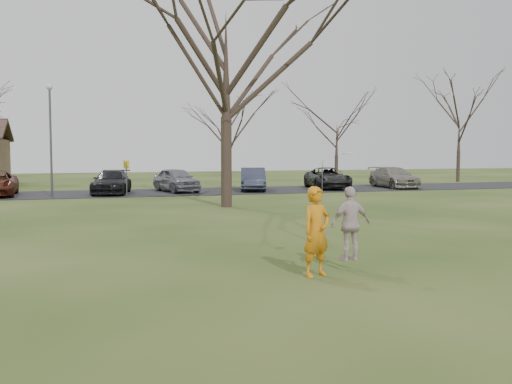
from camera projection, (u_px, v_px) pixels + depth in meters
ground at (313, 276)px, 12.19m from camera, size 120.00×120.00×0.00m
parking_strip at (155, 192)px, 35.98m from camera, size 62.00×6.50×0.04m
player_defender at (317, 232)px, 12.06m from camera, size 0.80×0.65×1.90m
car_3 at (112, 182)px, 34.58m from camera, size 2.91×5.19×1.42m
car_4 at (176, 180)px, 36.30m from camera, size 2.75×4.73×1.51m
car_5 at (253, 179)px, 37.46m from camera, size 2.73×4.74×1.48m
car_6 at (328, 178)px, 39.26m from camera, size 3.27×5.52×1.44m
car_7 at (394, 177)px, 40.35m from camera, size 2.23×5.03×1.43m
catching_play at (351, 223)px, 12.67m from camera, size 0.99×0.49×2.41m
lamp_post at (50, 126)px, 31.52m from camera, size 0.34×0.34×6.27m
sign_yellow at (126, 172)px, 32.42m from camera, size 0.35×0.35×2.08m
sign_white at (322, 169)px, 36.01m from camera, size 0.35×0.35×2.08m
big_tree at (226, 56)px, 26.56m from camera, size 9.00×9.00×14.00m
small_tree_row at (206, 133)px, 41.82m from camera, size 55.00×5.90×8.50m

